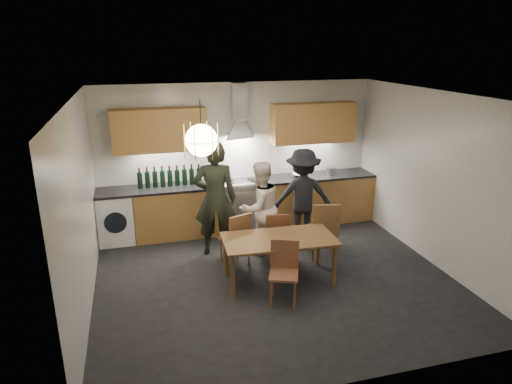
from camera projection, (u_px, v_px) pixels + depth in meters
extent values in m
plane|color=black|center=(274.00, 278.00, 6.61)|extent=(5.00, 5.00, 0.00)
cube|color=white|center=(238.00, 155.00, 8.27)|extent=(5.00, 0.02, 2.60)
cube|color=white|center=(350.00, 268.00, 4.14)|extent=(5.00, 0.02, 2.60)
cube|color=white|center=(81.00, 210.00, 5.58)|extent=(0.02, 4.50, 2.60)
cube|color=white|center=(434.00, 179.00, 6.83)|extent=(0.02, 4.50, 2.60)
cube|color=silver|center=(277.00, 96.00, 5.80)|extent=(5.00, 4.50, 0.02)
cube|color=#BA8A47|center=(177.00, 212.00, 7.97)|extent=(1.45, 0.60, 0.86)
cube|color=#BA8A47|center=(318.00, 199.00, 8.63)|extent=(2.05, 0.60, 0.86)
cube|color=white|center=(116.00, 218.00, 7.71)|extent=(0.58, 0.58, 0.85)
cube|color=black|center=(158.00, 189.00, 7.75)|extent=(2.05, 0.62, 0.04)
cube|color=black|center=(319.00, 176.00, 8.49)|extent=(2.05, 0.62, 0.04)
cube|color=silver|center=(242.00, 207.00, 8.27)|extent=(0.90, 0.60, 0.80)
cube|color=black|center=(246.00, 214.00, 8.02)|extent=(0.78, 0.02, 0.42)
cube|color=slate|center=(242.00, 184.00, 8.13)|extent=(0.90, 0.60, 0.08)
cube|color=silver|center=(245.00, 185.00, 7.88)|extent=(0.90, 0.08, 0.04)
cube|color=tan|center=(159.00, 130.00, 7.59)|extent=(1.55, 0.35, 0.72)
cube|color=tan|center=(313.00, 123.00, 8.28)|extent=(1.55, 0.35, 0.72)
cube|color=silver|center=(239.00, 101.00, 7.84)|extent=(0.26, 0.22, 0.62)
cylinder|color=black|center=(201.00, 120.00, 5.53)|extent=(0.01, 0.01, 0.50)
sphere|color=#FFE0A5|center=(201.00, 140.00, 5.61)|extent=(0.40, 0.40, 0.40)
torus|color=gold|center=(201.00, 140.00, 5.61)|extent=(0.43, 0.43, 0.01)
cube|color=brown|center=(279.00, 239.00, 6.35)|extent=(1.60, 0.86, 0.03)
cylinder|color=brown|center=(233.00, 277.00, 6.00)|extent=(0.06, 0.06, 0.63)
cylinder|color=brown|center=(225.00, 255.00, 6.60)|extent=(0.06, 0.06, 0.63)
cylinder|color=brown|center=(334.00, 266.00, 6.30)|extent=(0.06, 0.06, 0.63)
cylinder|color=brown|center=(318.00, 246.00, 6.89)|extent=(0.06, 0.06, 0.63)
cube|color=brown|center=(235.00, 239.00, 6.93)|extent=(0.49, 0.49, 0.04)
cube|color=brown|center=(241.00, 229.00, 6.72)|extent=(0.37, 0.16, 0.42)
cylinder|color=brown|center=(238.00, 246.00, 7.20)|extent=(0.03, 0.03, 0.39)
cylinder|color=brown|center=(249.00, 253.00, 6.96)|extent=(0.03, 0.03, 0.39)
cylinder|color=brown|center=(221.00, 250.00, 7.03)|extent=(0.03, 0.03, 0.39)
cylinder|color=brown|center=(232.00, 258.00, 6.79)|extent=(0.03, 0.03, 0.39)
cube|color=brown|center=(276.00, 235.00, 7.11)|extent=(0.41, 0.41, 0.03)
cube|color=brown|center=(278.00, 227.00, 6.89)|extent=(0.36, 0.09, 0.39)
cylinder|color=brown|center=(283.00, 243.00, 7.33)|extent=(0.03, 0.03, 0.37)
cylinder|color=brown|center=(286.00, 251.00, 7.05)|extent=(0.03, 0.03, 0.37)
cylinder|color=brown|center=(266.00, 244.00, 7.30)|extent=(0.03, 0.03, 0.37)
cylinder|color=brown|center=(268.00, 251.00, 7.03)|extent=(0.03, 0.03, 0.37)
cube|color=brown|center=(323.00, 230.00, 7.13)|extent=(0.51, 0.51, 0.04)
cube|color=brown|center=(326.00, 219.00, 6.87)|extent=(0.42, 0.14, 0.47)
cylinder|color=brown|center=(331.00, 239.00, 7.38)|extent=(0.04, 0.04, 0.44)
cylinder|color=brown|center=(335.00, 248.00, 7.05)|extent=(0.04, 0.04, 0.44)
cylinder|color=brown|center=(310.00, 239.00, 7.37)|extent=(0.04, 0.04, 0.44)
cylinder|color=brown|center=(313.00, 249.00, 7.04)|extent=(0.04, 0.04, 0.44)
cube|color=brown|center=(284.00, 275.00, 5.88)|extent=(0.48, 0.48, 0.04)
cube|color=brown|center=(285.00, 254.00, 5.97)|extent=(0.36, 0.17, 0.40)
cylinder|color=brown|center=(271.00, 294.00, 5.82)|extent=(0.03, 0.03, 0.38)
cylinder|color=brown|center=(273.00, 283.00, 6.10)|extent=(0.03, 0.03, 0.38)
cylinder|color=brown|center=(295.00, 296.00, 5.79)|extent=(0.03, 0.03, 0.38)
cylinder|color=brown|center=(295.00, 284.00, 6.07)|extent=(0.03, 0.03, 0.38)
imported|color=black|center=(215.00, 199.00, 7.13)|extent=(0.75, 0.57, 1.84)
imported|color=silver|center=(260.00, 208.00, 7.22)|extent=(0.89, 0.79, 1.51)
imported|color=black|center=(302.00, 195.00, 7.68)|extent=(1.11, 0.74, 1.60)
imported|color=#A8A8AB|center=(299.00, 175.00, 8.37)|extent=(0.34, 0.34, 0.07)
cylinder|color=#AAABAE|center=(331.00, 171.00, 8.52)|extent=(0.24, 0.24, 0.13)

